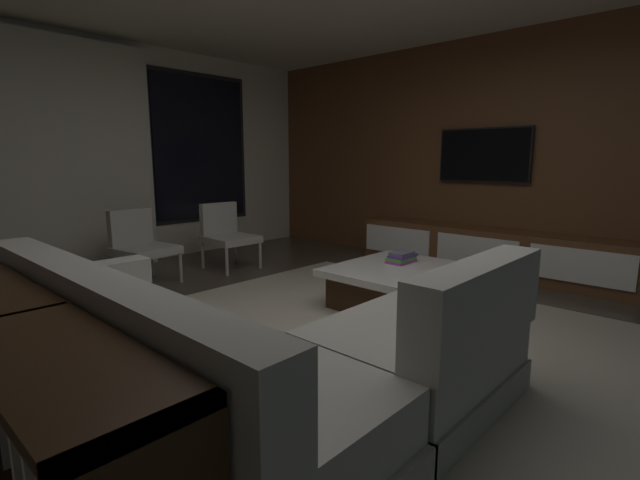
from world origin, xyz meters
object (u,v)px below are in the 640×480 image
(coffee_table, at_px, (406,287))
(accent_chair_near_window, at_px, (226,232))
(console_table_behind_couch, at_px, (21,396))
(accent_chair_by_curtain, at_px, (140,242))
(media_console, at_px, (488,252))
(book_stack_on_coffee_table, at_px, (402,258))
(mounted_tv, at_px, (484,155))
(sectional_couch, at_px, (238,360))

(coffee_table, distance_m, accent_chair_near_window, 2.45)
(coffee_table, bearing_deg, console_table_behind_couch, -176.78)
(accent_chair_by_curtain, height_order, console_table_behind_couch, accent_chair_by_curtain)
(accent_chair_near_window, bearing_deg, coffee_table, -86.47)
(coffee_table, xyz_separation_m, media_console, (1.70, -0.02, 0.06))
(console_table_behind_couch, bearing_deg, media_console, 1.80)
(coffee_table, relative_size, book_stack_on_coffee_table, 3.98)
(mounted_tv, bearing_deg, media_console, -132.40)
(accent_chair_near_window, bearing_deg, accent_chair_by_curtain, 174.45)
(media_console, bearing_deg, mounted_tv, 47.60)
(sectional_couch, xyz_separation_m, coffee_table, (2.05, 0.30, -0.10))
(accent_chair_near_window, bearing_deg, console_table_behind_couch, -137.26)
(book_stack_on_coffee_table, relative_size, accent_chair_near_window, 0.37)
(accent_chair_near_window, relative_size, accent_chair_by_curtain, 1.00)
(sectional_couch, distance_m, coffee_table, 2.07)
(sectional_couch, distance_m, book_stack_on_coffee_table, 2.27)
(coffee_table, xyz_separation_m, book_stack_on_coffee_table, (0.17, 0.16, 0.22))
(sectional_couch, height_order, accent_chair_near_window, sectional_couch)
(accent_chair_by_curtain, bearing_deg, sectional_couch, -107.05)
(book_stack_on_coffee_table, height_order, console_table_behind_couch, console_table_behind_couch)
(book_stack_on_coffee_table, distance_m, console_table_behind_couch, 3.15)
(accent_chair_near_window, relative_size, media_console, 0.25)
(accent_chair_near_window, bearing_deg, media_console, -52.97)
(accent_chair_near_window, distance_m, accent_chair_by_curtain, 1.04)
(coffee_table, height_order, accent_chair_by_curtain, accent_chair_by_curtain)
(coffee_table, distance_m, console_table_behind_couch, 2.98)
(coffee_table, distance_m, accent_chair_by_curtain, 2.81)
(media_console, distance_m, console_table_behind_couch, 4.67)
(book_stack_on_coffee_table, bearing_deg, accent_chair_by_curtain, 119.58)
(accent_chair_by_curtain, xyz_separation_m, mounted_tv, (3.06, -2.35, 0.92))
(book_stack_on_coffee_table, height_order, media_console, media_console)
(accent_chair_by_curtain, height_order, media_console, accent_chair_by_curtain)
(sectional_couch, xyz_separation_m, media_console, (3.75, 0.28, -0.04))
(accent_chair_by_curtain, bearing_deg, coffee_table, -64.98)
(accent_chair_by_curtain, relative_size, console_table_behind_couch, 0.37)
(coffee_table, height_order, console_table_behind_couch, console_table_behind_couch)
(media_console, relative_size, console_table_behind_couch, 1.48)
(book_stack_on_coffee_table, distance_m, mounted_tv, 1.96)
(book_stack_on_coffee_table, bearing_deg, coffee_table, -136.89)
(console_table_behind_couch, bearing_deg, sectional_couch, -8.12)
(coffee_table, xyz_separation_m, console_table_behind_couch, (-2.96, -0.17, 0.23))
(coffee_table, height_order, media_console, media_console)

